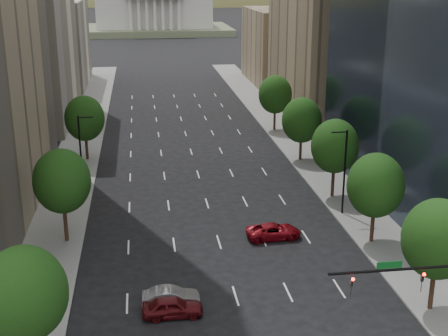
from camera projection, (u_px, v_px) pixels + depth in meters
name	position (u px, v px, depth m)	size (l,w,h in m)	color
sidewalk_left	(60.00, 210.00, 64.38)	(6.00, 200.00, 0.15)	slate
sidewalk_right	(345.00, 196.00, 68.41)	(6.00, 200.00, 0.15)	slate
midrise_cream_left	(22.00, 13.00, 98.30)	(14.00, 30.00, 35.00)	beige
filler_left	(52.00, 43.00, 132.02)	(14.00, 26.00, 18.00)	beige
parking_tan_right	(328.00, 27.00, 102.75)	(14.00, 30.00, 30.00)	#8C7759
filler_right	(282.00, 46.00, 136.01)	(14.00, 26.00, 16.00)	#8C7759
tree_right_1	(438.00, 239.00, 43.85)	(5.20, 5.20, 8.75)	#382316
tree_right_2	(376.00, 185.00, 55.20)	(5.20, 5.20, 8.61)	#382316
tree_right_3	(335.00, 146.00, 66.43)	(5.20, 5.20, 8.89)	#382316
tree_right_4	(302.00, 120.00, 79.75)	(5.20, 5.20, 8.46)	#382316
tree_right_5	(275.00, 95.00, 94.74)	(5.20, 5.20, 8.75)	#382316
tree_left_0	(24.00, 294.00, 36.44)	(5.20, 5.20, 8.75)	#382316
tree_left_1	(62.00, 181.00, 55.22)	(5.20, 5.20, 8.97)	#382316
tree_left_2	(85.00, 118.00, 79.81)	(5.20, 5.20, 8.68)	#382316
streetlight_rn	(344.00, 170.00, 61.96)	(1.70, 0.20, 9.00)	black
streetlight_ln	(81.00, 152.00, 67.89)	(1.70, 0.20, 9.00)	black
traffic_signal	(429.00, 291.00, 37.92)	(9.12, 0.40, 7.38)	black
capitol	(154.00, 11.00, 242.57)	(60.00, 40.00, 35.20)	#596647
foothills	(181.00, 37.00, 590.93)	(720.00, 413.00, 263.00)	olive
car_maroon	(173.00, 307.00, 44.53)	(1.79, 4.45, 1.51)	#4B0C10
car_silver	(171.00, 297.00, 45.99)	(1.51, 4.33, 1.43)	gray
car_red_far	(274.00, 231.00, 57.56)	(2.37, 5.15, 1.43)	maroon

